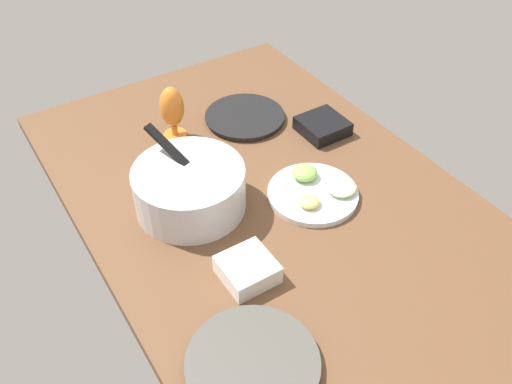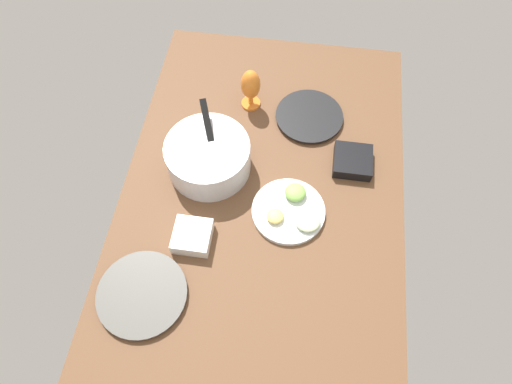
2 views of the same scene
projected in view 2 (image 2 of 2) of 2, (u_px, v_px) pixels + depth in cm
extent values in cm
cube|color=brown|center=(262.00, 194.00, 171.06)|extent=(160.00, 104.00, 4.00)
cylinder|color=silver|center=(142.00, 295.00, 149.38)|extent=(27.35, 27.35, 1.31)
cylinder|color=#4E4C47|center=(142.00, 294.00, 148.47)|extent=(29.73, 29.73, 0.79)
cylinder|color=#4C4C51|center=(309.00, 117.00, 185.73)|extent=(25.20, 25.20, 1.20)
cylinder|color=black|center=(309.00, 116.00, 184.89)|extent=(27.40, 27.40, 0.72)
cylinder|color=silver|center=(208.00, 157.00, 168.96)|extent=(31.33, 31.33, 13.17)
cylinder|color=white|center=(207.00, 151.00, 165.52)|extent=(28.19, 28.19, 2.37)
cube|color=black|center=(209.00, 133.00, 165.00)|extent=(22.04, 10.41, 12.83)
cylinder|color=silver|center=(288.00, 211.00, 164.24)|extent=(26.53, 26.53, 1.80)
ellipsoid|color=#8CC659|center=(295.00, 192.00, 165.02)|extent=(7.57, 7.57, 3.54)
ellipsoid|color=#F9E072|center=(275.00, 216.00, 160.76)|extent=(6.03, 6.03, 2.65)
ellipsoid|color=beige|center=(308.00, 221.00, 159.88)|extent=(8.79, 8.79, 2.60)
cylinder|color=orange|center=(251.00, 103.00, 189.48)|extent=(7.81, 7.81, 1.00)
cylinder|color=orange|center=(251.00, 100.00, 187.47)|extent=(2.00, 2.00, 3.61)
ellipsoid|color=orange|center=(251.00, 85.00, 179.84)|extent=(7.84, 7.84, 13.93)
cube|color=black|center=(353.00, 161.00, 173.21)|extent=(14.40, 14.40, 4.61)
cube|color=tan|center=(353.00, 159.00, 171.92)|extent=(11.81, 11.81, 1.48)
cube|color=white|center=(192.00, 236.00, 157.47)|extent=(12.85, 12.85, 5.35)
cube|color=#F9E072|center=(192.00, 234.00, 155.98)|extent=(10.53, 10.53, 1.71)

